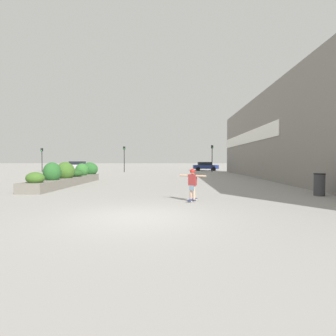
{
  "coord_description": "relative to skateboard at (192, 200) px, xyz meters",
  "views": [
    {
      "loc": [
        1.12,
        -7.6,
        1.67
      ],
      "look_at": [
        0.64,
        7.66,
        1.23
      ],
      "focal_mm": 28.0,
      "sensor_mm": 36.0,
      "label": 1
    }
  ],
  "objects": [
    {
      "name": "skateboard",
      "position": [
        0.0,
        0.0,
        0.0
      ],
      "size": [
        0.48,
        0.72,
        0.09
      ],
      "rotation": [
        0.0,
        0.0,
        -0.48
      ],
      "color": "navy",
      "rests_on": "ground_plane"
    },
    {
      "name": "traffic_light_right",
      "position": [
        4.39,
        26.39,
        2.51
      ],
      "size": [
        0.28,
        0.3,
        3.82
      ],
      "color": "black",
      "rests_on": "ground_plane"
    },
    {
      "name": "planter_box",
      "position": [
        -7.92,
        7.07,
        0.53
      ],
      "size": [
        1.39,
        9.71,
        1.56
      ],
      "color": "slate",
      "rests_on": "ground_plane"
    },
    {
      "name": "car_leftmost",
      "position": [
        -17.91,
        34.18,
        0.73
      ],
      "size": [
        4.37,
        1.95,
        1.51
      ],
      "rotation": [
        0.0,
        0.0,
        1.57
      ],
      "color": "#BCBCC1",
      "rests_on": "ground_plane"
    },
    {
      "name": "skateboarder",
      "position": [
        -0.0,
        0.0,
        0.77
      ],
      "size": [
        1.06,
        0.6,
        1.24
      ],
      "rotation": [
        0.0,
        0.0,
        -0.48
      ],
      "color": "tan",
      "rests_on": "skateboard"
    },
    {
      "name": "trash_bin",
      "position": [
        6.09,
        1.91,
        0.46
      ],
      "size": [
        0.51,
        0.51,
        1.06
      ],
      "color": "#38383D",
      "rests_on": "ground_plane"
    },
    {
      "name": "traffic_light_far_left",
      "position": [
        -20.37,
        27.17,
        2.3
      ],
      "size": [
        0.28,
        0.3,
        3.47
      ],
      "color": "black",
      "rests_on": "ground_plane"
    },
    {
      "name": "car_center_left",
      "position": [
        4.11,
        32.59,
        0.68
      ],
      "size": [
        4.07,
        2.03,
        1.42
      ],
      "rotation": [
        0.0,
        0.0,
        -1.57
      ],
      "color": "navy",
      "rests_on": "ground_plane"
    },
    {
      "name": "ground_plane",
      "position": [
        -1.78,
        -3.02,
        -0.07
      ],
      "size": [
        300.0,
        300.0,
        0.0
      ],
      "primitive_type": "plane",
      "color": "gray"
    },
    {
      "name": "building_wall_right",
      "position": [
        7.23,
        11.94,
        3.8
      ],
      "size": [
        0.67,
        33.9,
        7.73
      ],
      "color": "gray",
      "rests_on": "ground_plane"
    },
    {
      "name": "traffic_light_left",
      "position": [
        -8.16,
        26.87,
        2.44
      ],
      "size": [
        0.28,
        0.3,
        3.7
      ],
      "color": "black",
      "rests_on": "ground_plane"
    }
  ]
}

